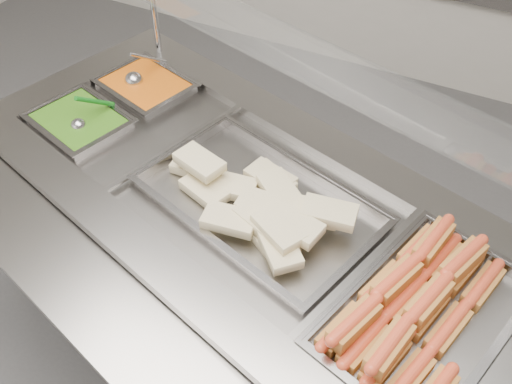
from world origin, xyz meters
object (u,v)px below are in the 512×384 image
at_px(sneeze_guard, 297,54).
at_px(serving_spoon, 82,122).
at_px(ladle, 135,79).
at_px(steam_counter, 246,279).
at_px(pan_hotdogs, 422,321).
at_px(pan_wraps, 258,205).

relative_size(sneeze_guard, serving_spoon, 9.58).
xyz_separation_m(ladle, serving_spoon, (-0.01, -0.29, 0.00)).
bearing_deg(steam_counter, ladle, 152.54).
relative_size(pan_hotdogs, serving_spoon, 3.60).
bearing_deg(pan_hotdogs, pan_wraps, 163.33).
height_order(steam_counter, ladle, ladle).
xyz_separation_m(sneeze_guard, serving_spoon, (-0.70, -0.18, -0.36)).
bearing_deg(sneeze_guard, steam_counter, -106.66).
relative_size(pan_wraps, serving_spoon, 4.41).
xyz_separation_m(pan_hotdogs, pan_wraps, (-0.55, 0.16, 0.02)).
bearing_deg(steam_counter, sneeze_guard, 73.34).
bearing_deg(steam_counter, pan_wraps, -16.67).
height_order(pan_wraps, ladle, ladle).
bearing_deg(sneeze_guard, serving_spoon, -165.74).
bearing_deg(serving_spoon, ladle, 87.35).
bearing_deg(steam_counter, serving_spoon, 177.03).
bearing_deg(serving_spoon, steam_counter, -2.97).
xyz_separation_m(steam_counter, serving_spoon, (-0.64, 0.03, 0.46)).
relative_size(steam_counter, pan_wraps, 2.66).
bearing_deg(pan_wraps, steam_counter, 163.33).
height_order(steam_counter, serving_spoon, serving_spoon).
xyz_separation_m(steam_counter, pan_wraps, (0.06, -0.02, 0.43)).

